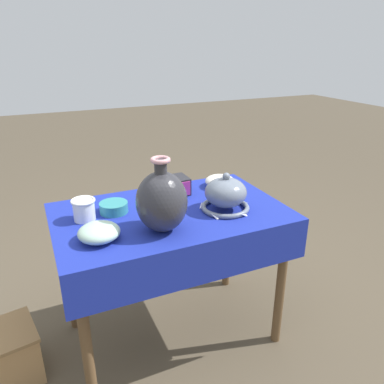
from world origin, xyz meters
TOP-DOWN VIEW (x-y plane):
  - ground_plane at (0.00, 0.00)m, footprint 14.00×14.00m
  - display_table at (0.00, -0.01)m, footprint 1.02×0.64m
  - vase_tall_bulbous at (-0.09, -0.16)m, footprint 0.20×0.20m
  - vase_dome_bell at (0.23, -0.09)m, footprint 0.22×0.23m
  - mosaic_tile_box at (0.09, 0.18)m, footprint 0.15×0.12m
  - pot_squat_teal at (-0.23, 0.09)m, footprint 0.13×0.13m
  - cup_wide_porcelain at (-0.36, 0.06)m, footprint 0.10×0.10m
  - bowl_shallow_ivory at (0.34, 0.17)m, footprint 0.15×0.15m
  - bowl_shallow_celadon at (-0.34, -0.14)m, footprint 0.16×0.16m

SIDE VIEW (x-z plane):
  - ground_plane at x=0.00m, z-range 0.00..0.00m
  - display_table at x=0.00m, z-range 0.26..0.96m
  - pot_squat_teal at x=-0.23m, z-range 0.69..0.74m
  - bowl_shallow_ivory at x=0.34m, z-range 0.69..0.75m
  - bowl_shallow_celadon at x=-0.34m, z-range 0.69..0.76m
  - mosaic_tile_box at x=0.09m, z-range 0.69..0.78m
  - cup_wide_porcelain at x=-0.36m, z-range 0.70..0.79m
  - vase_dome_bell at x=0.23m, z-range 0.67..0.85m
  - vase_tall_bulbous at x=-0.09m, z-range 0.67..0.97m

